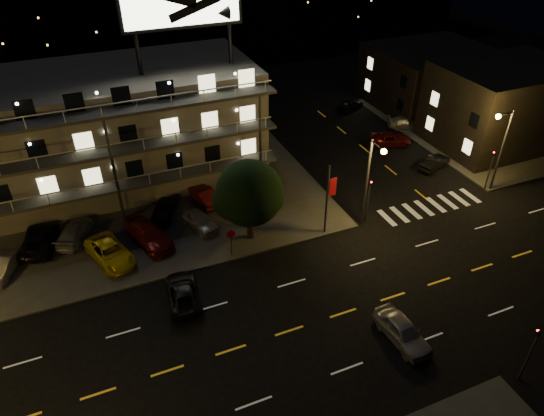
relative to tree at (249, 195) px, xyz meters
name	(u,v)px	position (x,y,z in m)	size (l,w,h in m)	color
ground	(317,322)	(0.93, -10.09, -4.23)	(140.00, 140.00, 0.00)	black
curb_nw	(72,209)	(-13.07, 9.91, -4.16)	(44.00, 24.00, 0.15)	#373634
curb_ne	(467,127)	(30.93, 9.91, -4.16)	(16.00, 24.00, 0.15)	#373634
motel	(103,129)	(-9.01, 13.80, 1.11)	(28.00, 13.80, 18.10)	gray
side_bldg_front	(502,106)	(30.92, 5.91, 0.02)	(14.06, 10.00, 8.50)	black
side_bldg_back	(429,77)	(30.92, 17.91, -0.73)	(14.06, 12.00, 7.00)	black
streetlight_nc	(370,176)	(9.43, -2.15, 0.73)	(0.44, 1.92, 8.00)	#2D2D30
streetlight_ne	(501,143)	(23.07, -1.79, 0.73)	(1.92, 0.44, 8.00)	#2D2D30
signal_nw	(369,196)	(9.93, -1.59, -1.67)	(0.20, 0.27, 4.60)	#2D2D30
signal_sw	(532,350)	(9.93, -18.58, -1.67)	(0.20, 0.27, 4.60)	#2D2D30
signal_ne	(491,166)	(22.93, -1.59, -1.67)	(0.27, 0.20, 4.60)	#2D2D30
banner_north	(328,198)	(6.02, -1.69, -0.81)	(0.83, 0.16, 6.40)	#2D2D30
stop_sign	(231,239)	(-2.07, -1.52, -2.52)	(0.91, 0.11, 2.61)	#2D2D30
tree	(249,195)	(0.00, 0.00, 0.00)	(5.46, 5.26, 6.88)	black
lot_car_1	(3,267)	(-18.23, 2.95, -3.46)	(1.31, 3.76, 1.24)	gray
lot_car_2	(110,252)	(-10.76, 1.48, -3.38)	(2.34, 5.08, 1.41)	yellow
lot_car_3	(149,235)	(-7.61, 2.41, -3.33)	(2.10, 5.17, 1.50)	#60100D
lot_car_4	(199,220)	(-3.39, 2.92, -3.41)	(1.59, 3.94, 1.34)	gray
lot_car_6	(39,239)	(-15.72, 5.25, -3.37)	(2.36, 5.11, 1.42)	black
lot_car_7	(74,232)	(-13.08, 5.25, -3.42)	(1.86, 4.57, 1.33)	gray
lot_car_8	(163,209)	(-5.80, 5.60, -3.37)	(1.68, 4.18, 1.43)	black
lot_car_9	(204,195)	(-2.01, 6.40, -3.36)	(1.53, 4.38, 1.44)	#60100D
side_car_0	(435,162)	(21.16, 3.62, -3.58)	(1.38, 3.95, 1.30)	black
side_car_1	(390,139)	(20.06, 9.78, -3.59)	(2.12, 4.60, 1.28)	#60100D
side_car_2	(407,123)	(24.30, 12.58, -3.59)	(1.81, 4.46, 1.29)	gray
side_car_3	(350,104)	(20.89, 19.82, -3.55)	(1.61, 3.99, 1.36)	black
road_car_east	(402,331)	(5.24, -13.44, -3.48)	(1.78, 4.42, 1.51)	gray
road_car_west	(183,292)	(-6.69, -4.62, -3.58)	(2.17, 4.70, 1.31)	black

